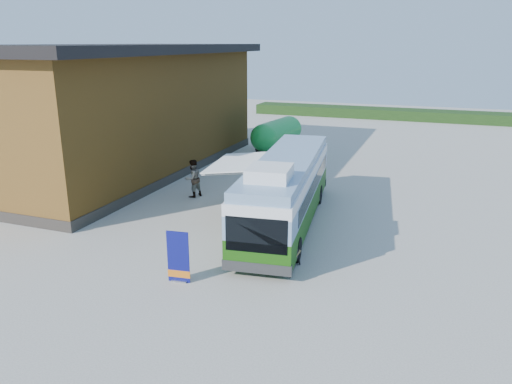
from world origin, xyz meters
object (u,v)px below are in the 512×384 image
at_px(banner, 178,261).
at_px(picnic_table, 275,251).
at_px(person_a, 273,186).
at_px(slurry_tanker, 277,134).
at_px(bus, 286,189).
at_px(person_b, 193,178).

bearing_deg(banner, picnic_table, 31.84).
relative_size(person_a, slurry_tanker, 0.29).
xyz_separation_m(bus, banner, (-1.69, -6.39, -0.91)).
distance_m(bus, picnic_table, 4.48).
xyz_separation_m(picnic_table, slurry_tanker, (-5.98, 18.30, 0.70)).
bearing_deg(bus, person_a, 112.37).
relative_size(picnic_table, person_b, 0.79).
height_order(person_a, slurry_tanker, slurry_tanker).
bearing_deg(slurry_tanker, bus, -63.14).
xyz_separation_m(person_a, person_b, (-4.21, -0.30, 0.06)).
height_order(person_b, slurry_tanker, slurry_tanker).
distance_m(picnic_table, person_b, 9.29).
bearing_deg(person_b, picnic_table, 69.34).
height_order(bus, person_b, bus).
bearing_deg(banner, person_a, 81.35).
bearing_deg(person_b, slurry_tanker, -158.99).
relative_size(person_a, person_b, 0.94).
bearing_deg(banner, slurry_tanker, 92.16).
bearing_deg(person_a, person_b, 148.71).
bearing_deg(person_b, bus, 92.26).
distance_m(banner, person_a, 8.97).
bearing_deg(picnic_table, bus, 103.30).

